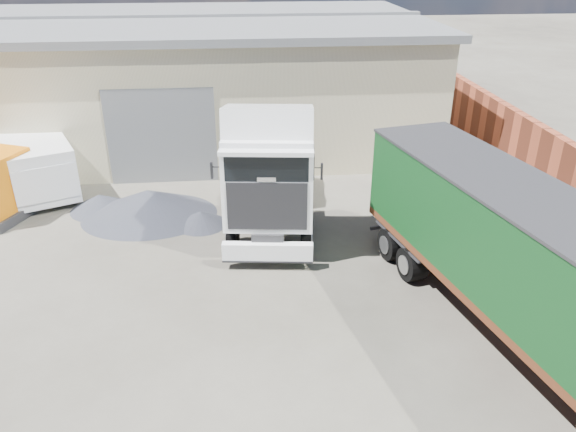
{
  "coord_description": "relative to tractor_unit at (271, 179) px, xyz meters",
  "views": [
    {
      "loc": [
        0.72,
        -10.32,
        8.39
      ],
      "look_at": [
        2.02,
        3.0,
        1.76
      ],
      "focal_mm": 35.0,
      "sensor_mm": 36.0,
      "label": 1
    }
  ],
  "objects": [
    {
      "name": "ground",
      "position": [
        -1.72,
        -5.38,
        -1.86
      ],
      "size": [
        120.0,
        120.0,
        0.0
      ],
      "primitive_type": "plane",
      "color": "#272520",
      "rests_on": "ground"
    },
    {
      "name": "warehouse",
      "position": [
        -7.72,
        10.62,
        0.8
      ],
      "size": [
        30.6,
        12.6,
        5.42
      ],
      "color": "beige",
      "rests_on": "ground"
    },
    {
      "name": "brick_boundary_wall",
      "position": [
        9.78,
        0.62,
        -0.61
      ],
      "size": [
        0.35,
        26.0,
        2.5
      ],
      "primitive_type": "cube",
      "color": "brown",
      "rests_on": "ground"
    },
    {
      "name": "tractor_unit",
      "position": [
        0.0,
        0.0,
        0.0
      ],
      "size": [
        3.26,
        6.88,
        4.43
      ],
      "rotation": [
        0.0,
        0.0,
        -0.12
      ],
      "color": "black",
      "rests_on": "ground"
    },
    {
      "name": "box_trailer",
      "position": [
        5.12,
        -5.69,
        0.32
      ],
      "size": [
        4.51,
        11.04,
        3.59
      ],
      "rotation": [
        0.0,
        0.0,
        0.21
      ],
      "color": "#2D2D30",
      "rests_on": "ground"
    },
    {
      "name": "panel_van",
      "position": [
        -8.25,
        4.23,
        -0.79
      ],
      "size": [
        3.95,
        5.5,
        2.08
      ],
      "rotation": [
        0.0,
        0.0,
        0.42
      ],
      "color": "black",
      "rests_on": "ground"
    },
    {
      "name": "gravel_heap",
      "position": [
        -4.07,
        1.68,
        -1.43
      ],
      "size": [
        5.49,
        4.8,
        0.94
      ],
      "rotation": [
        0.0,
        0.0,
        0.06
      ],
      "color": "black",
      "rests_on": "ground"
    }
  ]
}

